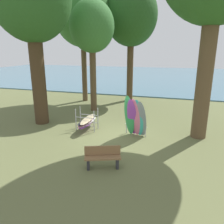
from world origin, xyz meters
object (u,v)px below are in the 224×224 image
Objects in this scene: tree_mid_behind at (131,16)px; tree_far_right_back at (92,28)px; tree_far_left_back at (82,14)px; board_storage_rack at (87,121)px; park_bench at (103,157)px; leaning_board_pile at (135,118)px.

tree_far_right_back is at bearing -114.31° from tree_mid_behind.
tree_far_left_back reaches higher than tree_mid_behind.
tree_mid_behind is at bearing 85.28° from board_storage_rack.
board_storage_rack is at bearing -73.70° from tree_far_right_back.
park_bench is (2.24, -3.71, -0.07)m from board_storage_rack.
tree_mid_behind is 10.43m from board_storage_rack.
tree_far_left_back is (-3.79, -1.25, 0.19)m from tree_mid_behind.
tree_far_left_back is at bearing 114.46° from board_storage_rack.
leaning_board_pile is 1.06× the size of board_storage_rack.
board_storage_rack is at bearing -94.72° from tree_mid_behind.
park_bench is at bearing -99.58° from leaning_board_pile.
tree_far_left_back is at bearing 116.88° from park_bench.
tree_far_left_back is 11.15m from leaning_board_pile.
tree_far_right_back is 6.79m from board_storage_rack.
tree_mid_behind is 4.51× the size of board_storage_rack.
tree_far_left_back is 3.70m from tree_far_right_back.
leaning_board_pile is at bearing -47.06° from tree_far_right_back.
board_storage_rack is at bearing 121.10° from park_bench.
park_bench is at bearing -66.17° from tree_far_right_back.
board_storage_rack is (3.12, -6.86, -6.71)m from tree_far_left_back.
leaning_board_pile is at bearing -5.55° from board_storage_rack.
tree_far_left_back is at bearing 124.41° from tree_far_right_back.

